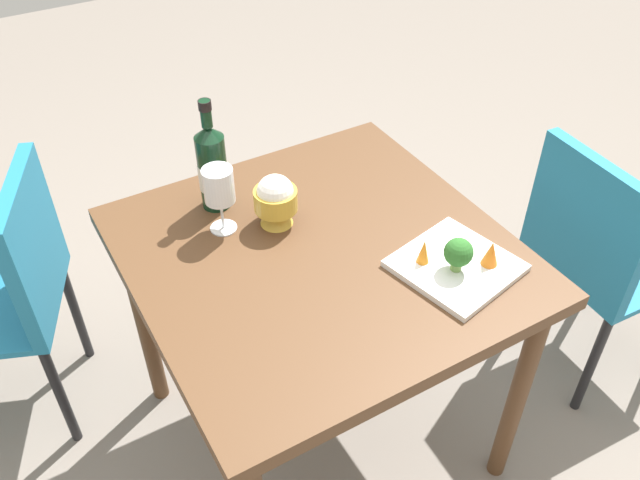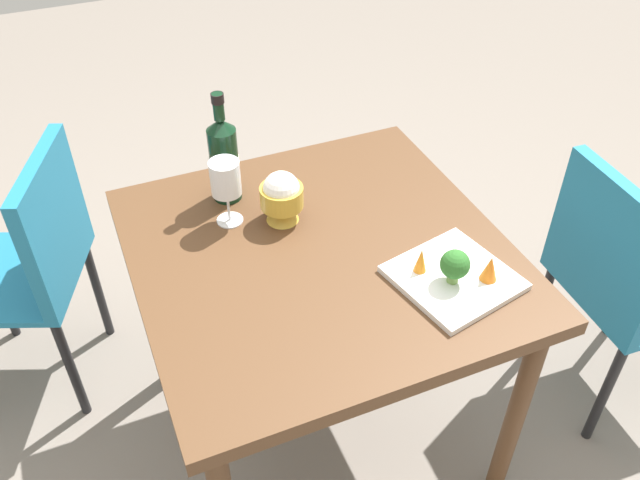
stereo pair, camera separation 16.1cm
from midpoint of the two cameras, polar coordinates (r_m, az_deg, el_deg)
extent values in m
plane|color=gray|center=(2.20, 2.17, -15.93)|extent=(8.00, 8.00, 0.00)
cube|color=brown|center=(1.64, 2.80, -1.45)|extent=(0.89, 0.89, 0.04)
cylinder|color=brown|center=(2.28, 7.21, -0.08)|extent=(0.05, 0.05, 0.72)
cylinder|color=brown|center=(2.09, -11.79, -5.39)|extent=(0.05, 0.05, 0.72)
cylinder|color=brown|center=(1.88, 18.78, -14.29)|extent=(0.05, 0.05, 0.72)
cube|color=teal|center=(2.23, 27.34, -3.65)|extent=(0.42, 0.42, 0.02)
cube|color=teal|center=(1.99, 25.40, -0.60)|extent=(0.06, 0.40, 0.40)
cylinder|color=black|center=(2.55, 26.19, -3.89)|extent=(0.03, 0.03, 0.43)
cylinder|color=black|center=(2.36, 20.09, -6.02)|extent=(0.03, 0.03, 0.43)
cylinder|color=black|center=(2.21, 25.15, -11.87)|extent=(0.03, 0.03, 0.43)
cube|color=teal|center=(2.18, -22.97, -3.00)|extent=(0.52, 0.52, 0.02)
cube|color=teal|center=(1.99, -19.70, 1.37)|extent=(0.19, 0.39, 0.40)
cylinder|color=black|center=(2.17, -18.52, -10.45)|extent=(0.03, 0.03, 0.43)
cylinder|color=black|center=(2.39, -16.67, -4.18)|extent=(0.03, 0.03, 0.43)
cylinder|color=black|center=(1.74, -5.53, 6.33)|extent=(0.08, 0.07, 0.21)
cone|color=black|center=(1.68, -5.79, 9.68)|extent=(0.08, 0.07, 0.03)
cylinder|color=black|center=(1.65, -5.90, 11.17)|extent=(0.03, 0.03, 0.07)
cylinder|color=black|center=(1.64, -5.96, 11.88)|extent=(0.03, 0.03, 0.02)
cylinder|color=silver|center=(1.75, -5.51, 6.05)|extent=(0.08, 0.08, 0.07)
cylinder|color=white|center=(1.71, -5.06, 1.59)|extent=(0.07, 0.07, 0.00)
cylinder|color=white|center=(1.69, -5.15, 2.77)|extent=(0.01, 0.01, 0.08)
cylinder|color=white|center=(1.64, -5.33, 5.20)|extent=(0.08, 0.08, 0.09)
cone|color=gold|center=(1.70, -0.54, 2.26)|extent=(0.08, 0.08, 0.04)
cylinder|color=gold|center=(1.67, -0.55, 3.62)|extent=(0.11, 0.11, 0.05)
sphere|color=white|center=(1.66, -0.56, 4.24)|extent=(0.09, 0.09, 0.09)
cube|color=white|center=(1.59, 14.20, -3.27)|extent=(0.30, 0.30, 0.02)
cylinder|color=#729E4C|center=(1.56, 14.21, -3.18)|extent=(0.03, 0.03, 0.03)
sphere|color=#2D6B28|center=(1.53, 14.44, -2.16)|extent=(0.07, 0.07, 0.07)
cone|color=orange|center=(1.57, 17.19, -2.45)|extent=(0.04, 0.04, 0.07)
cone|color=orange|center=(1.55, 11.56, -1.82)|extent=(0.03, 0.03, 0.06)
camera|label=1|loc=(0.08, -87.14, 2.42)|focal=37.45mm
camera|label=2|loc=(0.08, 92.86, -2.42)|focal=37.45mm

